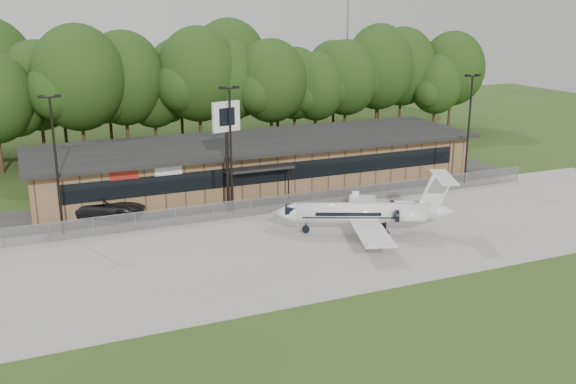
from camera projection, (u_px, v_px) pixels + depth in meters
name	position (u px, v px, depth m)	size (l,w,h in m)	color
ground	(395.00, 280.00, 39.14)	(160.00, 160.00, 0.00)	#2E491A
apron	(335.00, 238.00, 46.20)	(64.00, 18.00, 0.08)	#9E9B93
parking_lot	(276.00, 196.00, 56.36)	(50.00, 9.00, 0.06)	#383835
terminal	(258.00, 162.00, 59.69)	(41.00, 11.65, 4.30)	olive
fence	(296.00, 202.00, 52.18)	(46.00, 0.04, 1.52)	gray
treeline	(203.00, 84.00, 74.18)	(72.00, 12.00, 15.00)	#193E13
radio_mast	(347.00, 34.00, 86.38)	(0.20, 0.20, 25.00)	gray
light_pole_left	(55.00, 155.00, 45.29)	(1.55, 0.30, 10.23)	black
light_pole_mid	(231.00, 140.00, 50.18)	(1.55, 0.30, 10.23)	black
light_pole_right	(469.00, 121.00, 58.84)	(1.55, 0.30, 10.23)	black
business_jet	(367.00, 214.00, 46.46)	(13.14, 11.72, 4.53)	silver
suv	(103.00, 206.00, 50.70)	(2.99, 6.49, 1.80)	#2C2C2F
pole_sign	(226.00, 128.00, 50.10)	(2.36, 0.81, 9.02)	black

